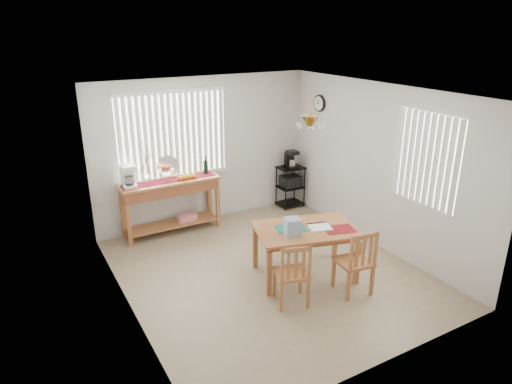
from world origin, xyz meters
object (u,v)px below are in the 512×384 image
dining_table (305,234)px  chair_left (292,274)px  wire_cart (290,183)px  sideboard (171,194)px  cart_items (291,159)px  chair_right (356,262)px

dining_table → chair_left: (-0.56, -0.51, -0.22)m
wire_cart → chair_left: chair_left is taller
sideboard → dining_table: bearing=-64.0°
dining_table → wire_cart: bearing=60.7°
chair_left → sideboard: bearing=101.5°
cart_items → dining_table: size_ratio=0.21×
sideboard → chair_left: (0.58, -2.84, -0.28)m
wire_cart → cart_items: 0.48m
sideboard → wire_cart: sideboard is taller
dining_table → chair_left: size_ratio=1.78×
dining_table → chair_right: chair_right is taller
wire_cart → dining_table: wire_cart is taller
sideboard → chair_right: bearing=-64.4°
dining_table → chair_left: bearing=-137.3°
wire_cart → dining_table: 2.68m
sideboard → chair_right: 3.37m
dining_table → chair_right: (0.32, -0.71, -0.20)m
wire_cart → dining_table: bearing=-119.3°
sideboard → dining_table: sideboard is taller
sideboard → wire_cart: (2.44, 0.01, -0.22)m
cart_items → dining_table: bearing=-119.2°
chair_left → dining_table: bearing=42.7°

